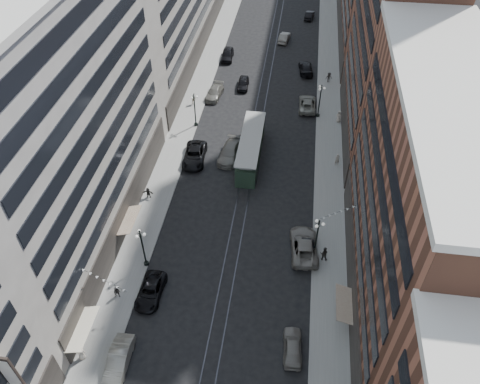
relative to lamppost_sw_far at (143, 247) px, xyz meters
The scene contains 34 objects.
ground 33.44m from the lamppost_sw_far, 73.96° to the left, with size 220.00×220.00×0.00m, color black.
sidewalk_west 42.15m from the lamppost_sw_far, 92.45° to the left, with size 4.00×180.00×0.15m, color gray.
sidewalk_east 46.70m from the lamppost_sw_far, 64.31° to the left, with size 4.00×180.00×0.15m, color gray.
rail_west 42.96m from the lamppost_sw_far, 78.56° to the left, with size 0.12×180.00×0.02m, color #2D2D33.
rail_east 43.26m from the lamppost_sw_far, 76.74° to the left, with size 0.12×180.00×0.02m, color #2D2D33.
building_west_mid 14.31m from the lamppost_sw_far, 147.34° to the left, with size 8.00×36.00×28.00m, color #A6A093.
building_east_mid 27.67m from the lamppost_sw_far, ahead, with size 8.00×30.00×24.00m, color brown.
lamppost_sw_far is the anchor object (origin of this frame).
lamppost_sw_mid 27.00m from the lamppost_sw_far, 90.00° to the left, with size 1.03×1.14×5.52m.
lamppost_se_far 18.83m from the lamppost_sw_far, 12.26° to the left, with size 1.03×1.14×5.52m.
lamppost_se_mid 36.91m from the lamppost_sw_far, 60.10° to the left, with size 1.03×1.14×5.52m.
streetcar 22.33m from the lamppost_sw_far, 65.62° to the left, with size 2.86×12.91×3.57m.
car_1 11.82m from the lamppost_sw_far, 86.05° to the right, with size 1.77×5.06×1.67m, color gray.
car_2 4.77m from the lamppost_sw_far, 67.03° to the right, with size 2.39×5.18×1.44m, color black.
car_4 18.61m from the lamppost_sw_far, 25.97° to the right, with size 1.78×4.42×1.51m, color slate.
pedestrian_1 12.03m from the lamppost_sw_far, 103.72° to the right, with size 0.88×0.48×1.80m, color beige.
pedestrian_2 5.33m from the lamppost_sw_far, 110.77° to the right, with size 0.73×0.40×1.50m, color black.
car_7 19.05m from the lamppost_sw_far, 85.37° to the left, with size 2.90×6.29×1.75m, color black.
car_8 35.76m from the lamppost_sw_far, 87.86° to the left, with size 2.20×5.40×1.57m, color #67655B.
car_9 49.12m from the lamppost_sw_far, 88.38° to the left, with size 2.08×5.16×1.76m, color black.
car_10 18.41m from the lamppost_sw_far, 15.34° to the left, with size 1.50×4.31×1.42m, color black.
car_11 38.18m from the lamppost_sw_far, 64.07° to the left, with size 2.64×5.72×1.59m, color slate.
car_12 48.77m from the lamppost_sw_far, 70.79° to the left, with size 2.25×5.53×1.60m, color black.
car_13 39.72m from the lamppost_sw_far, 81.81° to the left, with size 1.80×4.47×1.52m, color black.
car_14 59.00m from the lamppost_sw_far, 78.85° to the left, with size 1.69×4.84×1.60m, color slate.
pedestrian_5 11.10m from the lamppost_sw_far, 104.53° to the left, with size 1.41×0.41×1.53m, color black.
pedestrian_6 32.87m from the lamppost_sw_far, 92.79° to the left, with size 1.01×0.46×1.72m, color #B6AD96.
pedestrian_7 19.83m from the lamppost_sw_far, ahead, with size 0.92×0.50×1.89m, color black.
pedestrian_8 29.40m from the lamppost_sw_far, 43.95° to the left, with size 0.67×0.44×1.83m, color gray.
pedestrian_9 47.29m from the lamppost_sw_far, 64.88° to the left, with size 1.15×0.47×1.78m, color black.
car_extra_0 17.90m from the lamppost_sw_far, 14.39° to the left, with size 2.96×6.41×1.78m, color slate.
car_extra_1 21.20m from the lamppost_sw_far, 72.66° to the left, with size 2.49×6.12×1.78m, color slate.
car_extra_2 71.46m from the lamppost_sw_far, 77.05° to the left, with size 1.57×4.50×1.48m, color black.
pedestrian_extra_0 37.69m from the lamppost_sw_far, 55.07° to the left, with size 0.94×0.51×1.93m, color #A79B8A.
Camera 1 is at (5.50, -2.72, 41.45)m, focal length 35.00 mm.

